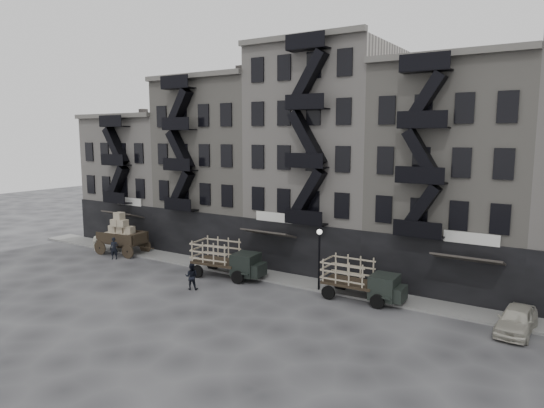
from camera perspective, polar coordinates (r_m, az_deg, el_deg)
The scene contains 14 objects.
ground at distance 32.52m, azimuth -1.42°, elevation -10.60°, with size 140.00×140.00×0.00m, color #38383A.
sidewalk at distance 35.51m, azimuth 2.01°, elevation -8.84°, with size 55.00×2.50×0.15m, color slate.
building_west at distance 51.55m, azimuth -13.85°, elevation 2.96°, with size 10.00×11.35×13.20m.
building_midwest at distance 44.72m, azimuth -5.02°, elevation 4.34°, with size 10.00×11.35×16.20m.
building_center at distance 39.36m, azimuth 6.61°, elevation 5.26°, with size 10.00×11.35×18.20m.
building_mideast at distance 36.17m, azimuth 20.97°, elevation 2.94°, with size 10.00×11.35×16.20m.
lamp_post at distance 32.43m, azimuth 5.58°, elevation -5.56°, with size 0.36×0.36×4.28m.
horse at distance 46.51m, azimuth -19.95°, elevation -4.22°, with size 0.95×2.09×1.77m, color silver.
wagon at distance 44.76m, azimuth -17.32°, elevation -2.97°, with size 4.61×2.86×3.69m.
stake_truck_west at distance 35.97m, azimuth -5.36°, elevation -6.18°, with size 5.67×2.79×2.75m.
stake_truck_east at distance 31.57m, azimuth 10.44°, elevation -8.48°, with size 5.24×2.27×2.60m.
car_east at distance 29.46m, azimuth 26.82°, elevation -12.05°, with size 1.68×4.19×1.43m, color #B5B1A2.
pedestrian_west at distance 43.21m, azimuth -18.08°, elevation -4.98°, with size 0.68×0.45×1.87m, color black.
pedestrian_mid at distance 33.71m, azimuth -9.45°, elevation -8.40°, with size 0.88×0.69×1.82m, color black.
Camera 1 is at (17.29, -25.48, 10.44)m, focal length 32.00 mm.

